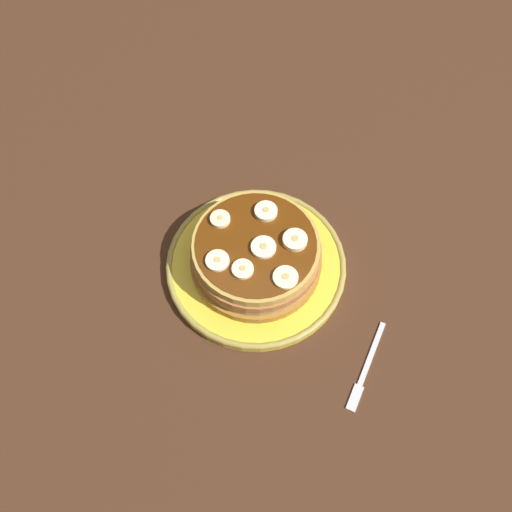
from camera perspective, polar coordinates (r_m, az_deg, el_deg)
ground_plane at (r=80.21cm, az=-0.00°, el=-1.69°), size 140.00×140.00×3.00cm
plate at (r=78.12cm, az=-0.00°, el=-0.90°), size 25.69×25.69×1.59cm
pancake_stack at (r=75.24cm, az=0.06°, el=0.15°), size 18.51×18.66×5.61cm
banana_slice_0 at (r=72.26cm, az=0.78°, el=0.88°), size 3.38×3.38×0.77cm
banana_slice_1 at (r=70.71cm, az=-1.40°, el=-1.41°), size 2.88×2.88×0.76cm
banana_slice_2 at (r=72.65cm, az=4.11°, el=1.37°), size 3.33×3.33×1.02cm
banana_slice_3 at (r=70.29cm, az=3.09°, el=-2.26°), size 3.32×3.32×0.70cm
banana_slice_4 at (r=74.68cm, az=-3.75°, el=3.84°), size 2.77×2.77×0.83cm
banana_slice_5 at (r=75.18cm, az=1.04°, el=4.65°), size 3.17×3.17×0.91cm
banana_slice_6 at (r=71.47cm, az=-4.03°, el=-0.51°), size 3.16×3.16×0.74cm
fork at (r=74.16cm, az=11.31°, el=-11.60°), size 11.95×6.94×0.50cm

